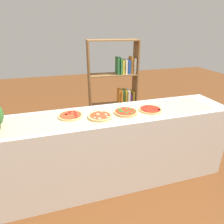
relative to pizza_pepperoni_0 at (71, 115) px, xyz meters
name	(u,v)px	position (x,y,z in m)	size (l,w,h in m)	color
ground_plane	(112,179)	(0.43, -0.06, -0.89)	(12.00, 12.00, 0.00)	brown
counter	(112,149)	(0.43, -0.06, -0.45)	(2.69, 0.58, 0.88)	beige
parchment_paper	(112,114)	(0.43, -0.06, -0.01)	(2.30, 0.46, 0.00)	tan
pizza_pepperoni_0	(71,115)	(0.00, 0.00, 0.00)	(0.25, 0.25, 0.02)	#DBB26B
pizza_mushroom_1	(100,116)	(0.29, -0.11, 0.00)	(0.25, 0.25, 0.03)	#DBB26B
pizza_spinach_2	(126,112)	(0.57, -0.09, 0.00)	(0.25, 0.25, 0.03)	tan
pizza_pepperoni_3	(150,110)	(0.86, -0.10, 0.00)	(0.25, 0.25, 0.03)	#DBB26B
bookshelf	(119,93)	(0.89, 1.07, -0.17)	(0.80, 0.32, 1.56)	brown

